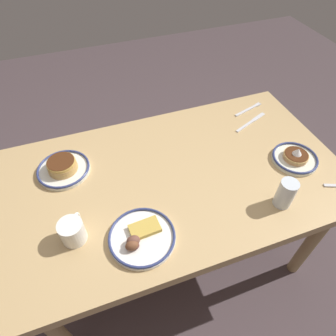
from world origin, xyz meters
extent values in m
plane|color=#46393C|center=(0.00, 0.00, 0.00)|extent=(6.00, 6.00, 0.00)
cube|color=tan|center=(0.00, 0.00, 0.73)|extent=(1.48, 0.86, 0.05)
cylinder|color=#9F8255|center=(-0.64, -0.33, 0.35)|extent=(0.06, 0.06, 0.70)
cylinder|color=#9F8255|center=(0.64, -0.33, 0.35)|extent=(0.06, 0.06, 0.70)
cylinder|color=#9F8255|center=(-0.64, 0.33, 0.35)|extent=(0.06, 0.06, 0.70)
cylinder|color=#9F8255|center=(0.64, 0.33, 0.35)|extent=(0.06, 0.06, 0.70)
cylinder|color=silver|center=(0.46, -0.19, 0.76)|extent=(0.23, 0.23, 0.01)
torus|color=navy|center=(0.46, -0.19, 0.77)|extent=(0.23, 0.23, 0.01)
cylinder|color=tan|center=(0.46, -0.19, 0.77)|extent=(0.13, 0.13, 0.01)
cylinder|color=tan|center=(0.46, -0.19, 0.78)|extent=(0.13, 0.13, 0.01)
cylinder|color=tan|center=(0.46, -0.19, 0.79)|extent=(0.12, 0.12, 0.01)
cylinder|color=gold|center=(0.46, -0.19, 0.81)|extent=(0.12, 0.12, 0.01)
cylinder|color=#4C2814|center=(0.46, -0.19, 0.81)|extent=(0.12, 0.12, 0.00)
cylinder|color=white|center=(0.23, 0.25, 0.76)|extent=(0.25, 0.25, 0.01)
torus|color=navy|center=(0.23, 0.25, 0.77)|extent=(0.25, 0.25, 0.01)
cube|color=gold|center=(0.21, 0.22, 0.77)|extent=(0.12, 0.07, 0.02)
ellipsoid|color=brown|center=(0.26, 0.28, 0.78)|extent=(0.04, 0.03, 0.03)
ellipsoid|color=brown|center=(0.27, 0.28, 0.78)|extent=(0.04, 0.03, 0.03)
ellipsoid|color=brown|center=(0.27, 0.28, 0.78)|extent=(0.05, 0.04, 0.04)
ellipsoid|color=brown|center=(0.26, 0.26, 0.78)|extent=(0.05, 0.04, 0.04)
ellipsoid|color=brown|center=(0.26, 0.28, 0.78)|extent=(0.03, 0.02, 0.02)
cylinder|color=silver|center=(-0.54, 0.10, 0.76)|extent=(0.20, 0.20, 0.01)
torus|color=navy|center=(-0.54, 0.10, 0.77)|extent=(0.20, 0.20, 0.01)
cylinder|color=tan|center=(-0.54, 0.10, 0.77)|extent=(0.11, 0.11, 0.01)
cylinder|color=tan|center=(-0.54, 0.10, 0.78)|extent=(0.11, 0.11, 0.01)
cylinder|color=#4C2814|center=(-0.54, 0.10, 0.79)|extent=(0.10, 0.10, 0.00)
cone|color=white|center=(-0.54, 0.10, 0.81)|extent=(0.04, 0.04, 0.03)
cylinder|color=white|center=(0.46, 0.16, 0.80)|extent=(0.09, 0.09, 0.09)
torus|color=white|center=(0.44, 0.12, 0.80)|extent=(0.04, 0.06, 0.06)
cylinder|color=brown|center=(0.46, 0.16, 0.83)|extent=(0.08, 0.08, 0.01)
cylinder|color=silver|center=(-0.35, 0.28, 0.81)|extent=(0.07, 0.07, 0.13)
cylinder|color=black|center=(-0.35, 0.28, 0.79)|extent=(0.06, 0.06, 0.09)
cube|color=silver|center=(-0.54, -0.31, 0.75)|extent=(0.18, 0.07, 0.01)
cube|color=silver|center=(-0.62, -0.32, 0.75)|extent=(0.03, 0.01, 0.00)
cube|color=silver|center=(-0.62, -0.33, 0.75)|extent=(0.03, 0.01, 0.00)
cube|color=silver|center=(-0.61, -0.33, 0.75)|extent=(0.03, 0.01, 0.00)
cube|color=silver|center=(-0.61, -0.34, 0.75)|extent=(0.03, 0.01, 0.00)
cube|color=silver|center=(-0.48, -0.20, 0.75)|extent=(0.18, 0.08, 0.01)
cube|color=silver|center=(-0.56, -0.23, 0.75)|extent=(0.09, 0.05, 0.00)
camera|label=1|loc=(0.32, 0.78, 1.72)|focal=31.30mm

